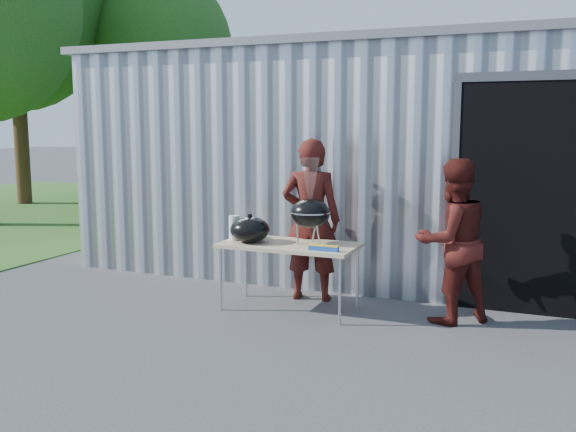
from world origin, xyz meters
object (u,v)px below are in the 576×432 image
at_px(folding_table, 289,247).
at_px(person_cook, 311,220).
at_px(kettle_grill, 310,206).
at_px(person_bystander, 452,241).

distance_m(folding_table, person_cook, 0.56).
bearing_deg(kettle_grill, person_cook, 109.31).
relative_size(folding_table, person_cook, 0.79).
height_order(folding_table, person_bystander, person_bystander).
relative_size(kettle_grill, person_cook, 0.49).
bearing_deg(person_bystander, folding_table, -32.25).
bearing_deg(person_cook, folding_table, 73.17).
distance_m(kettle_grill, person_cook, 0.50).
distance_m(folding_table, kettle_grill, 0.51).
xyz_separation_m(kettle_grill, person_bystander, (1.50, 0.18, -0.32)).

